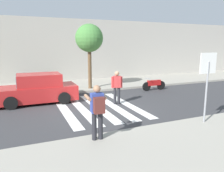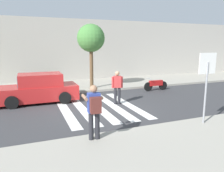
{
  "view_description": "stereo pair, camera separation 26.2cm",
  "coord_description": "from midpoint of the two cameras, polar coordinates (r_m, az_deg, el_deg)",
  "views": [
    {
      "loc": [
        -3.44,
        -9.7,
        3.05
      ],
      "look_at": [
        0.6,
        -0.2,
        1.1
      ],
      "focal_mm": 35.0,
      "sensor_mm": 36.0,
      "label": 1
    },
    {
      "loc": [
        -3.19,
        -9.79,
        3.05
      ],
      "look_at": [
        0.6,
        -0.2,
        1.1
      ],
      "focal_mm": 35.0,
      "sensor_mm": 36.0,
      "label": 2
    }
  ],
  "objects": [
    {
      "name": "crosswalk_stripe_2",
      "position": [
        10.92,
        -3.03,
        -5.51
      ],
      "size": [
        0.44,
        5.2,
        0.01
      ],
      "primitive_type": "cube",
      "color": "silver",
      "rests_on": "ground"
    },
    {
      "name": "ground_plane",
      "position": [
        10.74,
        -2.68,
        -5.81
      ],
      "size": [
        120.0,
        120.0,
        0.0
      ],
      "primitive_type": "plane",
      "color": "#38383A"
    },
    {
      "name": "crosswalk_stripe_0",
      "position": [
        10.54,
        -11.35,
        -6.31
      ],
      "size": [
        0.44,
        5.2,
        0.01
      ],
      "primitive_type": "cube",
      "color": "silver",
      "rests_on": "ground"
    },
    {
      "name": "parked_car_red",
      "position": [
        12.29,
        -18.0,
        -0.74
      ],
      "size": [
        4.1,
        1.92,
        1.55
      ],
      "color": "red",
      "rests_on": "ground"
    },
    {
      "name": "building_facade_far",
      "position": [
        20.42,
        -12.39,
        9.14
      ],
      "size": [
        56.0,
        4.0,
        5.16
      ],
      "primitive_type": "cube",
      "color": "#ADA89E",
      "rests_on": "ground"
    },
    {
      "name": "motorcycle",
      "position": [
        15.06,
        11.85,
        0.38
      ],
      "size": [
        1.76,
        0.6,
        0.87
      ],
      "color": "black",
      "rests_on": "ground"
    },
    {
      "name": "stop_sign",
      "position": [
        8.71,
        24.34,
        3.22
      ],
      "size": [
        0.76,
        0.08,
        2.63
      ],
      "color": "gray",
      "rests_on": "sidewalk_near"
    },
    {
      "name": "street_tree_center",
      "position": [
        14.69,
        -5.0,
        12.18
      ],
      "size": [
        1.83,
        1.83,
        4.26
      ],
      "color": "brown",
      "rests_on": "sidewalk_far"
    },
    {
      "name": "pedestrian_crossing",
      "position": [
        11.25,
        2.05,
        0.06
      ],
      "size": [
        0.57,
        0.33,
        1.72
      ],
      "color": "#232328",
      "rests_on": "ground"
    },
    {
      "name": "crosswalk_stripe_3",
      "position": [
        11.19,
        0.87,
        -5.1
      ],
      "size": [
        0.44,
        5.2,
        0.01
      ],
      "primitive_type": "cube",
      "color": "silver",
      "rests_on": "ground"
    },
    {
      "name": "photographer_with_backpack",
      "position": [
        6.68,
        -3.57,
        -5.69
      ],
      "size": [
        0.62,
        0.87,
        1.72
      ],
      "color": "#232328",
      "rests_on": "sidewalk_near"
    },
    {
      "name": "crosswalk_stripe_1",
      "position": [
        10.7,
        -7.11,
        -5.92
      ],
      "size": [
        0.44,
        5.2,
        0.01
      ],
      "primitive_type": "cube",
      "color": "silver",
      "rests_on": "ground"
    },
    {
      "name": "crosswalk_stripe_4",
      "position": [
        11.5,
        4.57,
        -4.69
      ],
      "size": [
        0.44,
        5.2,
        0.01
      ],
      "primitive_type": "cube",
      "color": "silver",
      "rests_on": "ground"
    },
    {
      "name": "sidewalk_far",
      "position": [
        16.36,
        -9.52,
        0.06
      ],
      "size": [
        60.0,
        4.8,
        0.14
      ],
      "primitive_type": "cube",
      "color": "#9E998C",
      "rests_on": "ground"
    }
  ]
}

